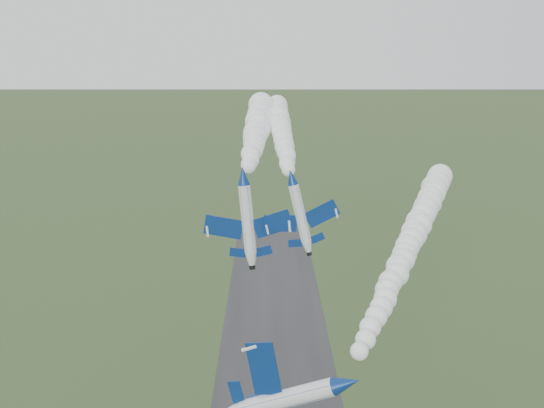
{
  "coord_description": "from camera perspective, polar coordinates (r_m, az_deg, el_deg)",
  "views": [
    {
      "loc": [
        -1.75,
        -55.88,
        62.5
      ],
      "look_at": [
        -1.14,
        14.77,
        44.54
      ],
      "focal_mm": 40.0,
      "sensor_mm": 36.0,
      "label": 1
    }
  ],
  "objects": [
    {
      "name": "jet_lead",
      "position": [
        55.81,
        7.05,
        -16.46
      ],
      "size": [
        7.47,
        14.21,
        10.9
      ],
      "rotation": [
        0.0,
        1.13,
        -0.33
      ],
      "color": "white"
    },
    {
      "name": "jet_pair_left",
      "position": [
        75.05,
        -2.75,
        2.69
      ],
      "size": [
        11.23,
        13.47,
        3.36
      ],
      "rotation": [
        0.0,
        -0.09,
        -0.07
      ],
      "color": "white"
    },
    {
      "name": "smoke_trail_jet_lead",
      "position": [
        92.57,
        13.23,
        -2.63
      ],
      "size": [
        28.67,
        72.1,
        4.9
      ],
      "primitive_type": null,
      "rotation": [
        0.0,
        0.0,
        -0.33
      ],
      "color": "white"
    },
    {
      "name": "jet_pair_right",
      "position": [
        74.7,
        1.84,
        2.58
      ],
      "size": [
        9.31,
        11.48,
        3.38
      ],
      "rotation": [
        0.0,
        -0.23,
        0.03
      ],
      "color": "white"
    },
    {
      "name": "smoke_trail_jet_pair_left",
      "position": [
        105.3,
        -1.46,
        6.99
      ],
      "size": [
        9.32,
        55.57,
        5.34
      ],
      "primitive_type": null,
      "rotation": [
        0.0,
        0.0,
        -0.07
      ],
      "color": "white"
    },
    {
      "name": "smoke_trail_jet_pair_right",
      "position": [
        108.63,
        0.84,
        7.12
      ],
      "size": [
        6.34,
        63.89,
        4.66
      ],
      "primitive_type": null,
      "rotation": [
        0.0,
        0.0,
        0.03
      ],
      "color": "white"
    }
  ]
}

